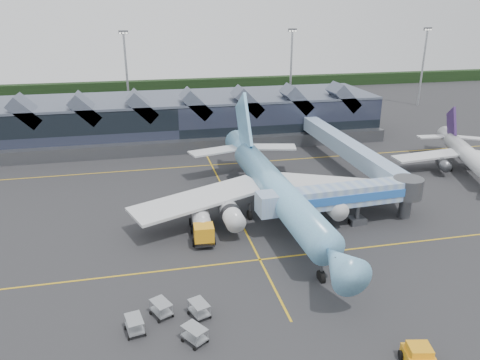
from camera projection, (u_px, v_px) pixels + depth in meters
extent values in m
plane|color=#252527|center=(245.00, 230.00, 63.37)|extent=(260.00, 260.00, 0.00)
cube|color=gold|center=(260.00, 260.00, 56.06)|extent=(120.00, 0.25, 0.01)
cube|color=gold|center=(212.00, 165.00, 88.94)|extent=(120.00, 0.25, 0.01)
cube|color=gold|center=(230.00, 202.00, 72.50)|extent=(0.25, 60.00, 0.01)
cube|color=black|center=(174.00, 86.00, 163.11)|extent=(260.00, 4.00, 4.00)
cube|color=black|center=(175.00, 119.00, 104.60)|extent=(90.00, 20.00, 9.00)
cube|color=#4D5566|center=(174.00, 98.00, 102.93)|extent=(90.00, 20.00, 0.60)
cube|color=#515358|center=(180.00, 147.00, 95.68)|extent=(90.00, 2.50, 2.60)
cube|color=#4D5566|center=(27.00, 111.00, 90.63)|extent=(6.43, 6.00, 6.43)
cube|color=#4D5566|center=(86.00, 108.00, 92.86)|extent=(6.43, 6.00, 6.43)
cube|color=#4D5566|center=(142.00, 106.00, 95.09)|extent=(6.43, 6.00, 6.43)
cube|color=#4D5566|center=(196.00, 103.00, 97.32)|extent=(6.43, 6.00, 6.43)
cube|color=#4D5566|center=(247.00, 101.00, 99.55)|extent=(6.43, 6.00, 6.43)
cube|color=#4D5566|center=(296.00, 99.00, 101.78)|extent=(6.43, 6.00, 6.43)
cube|color=#4D5566|center=(343.00, 97.00, 104.01)|extent=(6.43, 6.00, 6.43)
cylinder|color=#95989D|center=(127.00, 76.00, 122.19)|extent=(0.56, 0.56, 22.00)
cube|color=#515358|center=(123.00, 32.00, 118.30)|extent=(2.40, 0.50, 0.90)
cylinder|color=#95989D|center=(291.00, 71.00, 131.31)|extent=(0.56, 0.56, 22.00)
cube|color=#515358|center=(292.00, 30.00, 127.42)|extent=(2.40, 0.50, 0.90)
cylinder|color=#95989D|center=(423.00, 68.00, 137.59)|extent=(0.56, 0.56, 22.00)
cube|color=#515358|center=(428.00, 29.00, 133.70)|extent=(2.40, 0.50, 0.90)
cylinder|color=#67A3D1|center=(277.00, 191.00, 64.77)|extent=(4.95, 33.95, 4.18)
cone|color=#67A3D1|center=(339.00, 263.00, 46.76)|extent=(4.31, 5.90, 4.18)
cube|color=black|center=(343.00, 258.00, 45.79)|extent=(1.59, 0.37, 0.48)
cone|color=#67A3D1|center=(241.00, 147.00, 83.56)|extent=(4.35, 7.83, 4.18)
cube|color=silver|center=(200.00, 199.00, 63.92)|extent=(20.00, 12.21, 1.38)
cube|color=silver|center=(343.00, 185.00, 68.70)|extent=(20.00, 11.48, 1.38)
cylinder|color=silver|center=(231.00, 215.00, 61.61)|extent=(2.72, 5.86, 2.59)
cylinder|color=silver|center=(331.00, 204.00, 64.80)|extent=(2.72, 5.86, 2.59)
cube|color=#67A3D1|center=(244.00, 125.00, 80.26)|extent=(0.74, 10.70, 11.51)
cube|color=silver|center=(214.00, 151.00, 81.09)|extent=(9.29, 5.56, 0.27)
cube|color=silver|center=(271.00, 147.00, 83.39)|extent=(9.24, 5.22, 0.27)
cylinder|color=#515358|center=(322.00, 271.00, 51.44)|extent=(0.31, 0.31, 2.42)
cylinder|color=#515358|center=(250.00, 211.00, 66.46)|extent=(0.31, 0.31, 2.42)
cylinder|color=#515358|center=(297.00, 206.00, 68.05)|extent=(0.31, 0.31, 2.42)
cylinder|color=black|center=(321.00, 277.00, 51.71)|extent=(0.53, 1.56, 1.55)
cylinder|color=silver|center=(469.00, 156.00, 83.73)|extent=(9.51, 20.63, 2.97)
cone|color=silver|center=(448.00, 136.00, 95.52)|extent=(4.34, 5.45, 2.97)
cube|color=silver|center=(427.00, 156.00, 85.51)|extent=(12.40, 4.04, 0.99)
cylinder|color=#515358|center=(443.00, 164.00, 83.28)|extent=(2.89, 3.97, 1.84)
cube|color=#30194C|center=(451.00, 124.00, 93.45)|extent=(2.57, 6.46, 7.24)
cube|color=silver|center=(432.00, 137.00, 95.04)|extent=(5.81, 2.55, 0.25)
cube|color=silver|center=(466.00, 138.00, 94.35)|extent=(5.88, 4.81, 0.25)
cylinder|color=#515358|center=(451.00, 166.00, 85.65)|extent=(0.28, 0.28, 1.72)
cylinder|color=#515358|center=(479.00, 167.00, 85.13)|extent=(0.28, 0.28, 1.72)
cube|color=#7A98CC|center=(340.00, 196.00, 63.06)|extent=(19.13, 3.96, 2.75)
cube|color=blue|center=(346.00, 200.00, 61.74)|extent=(18.97, 1.23, 1.14)
cube|color=#7A98CC|center=(267.00, 204.00, 60.39)|extent=(2.64, 3.18, 2.85)
cylinder|color=#515358|center=(358.00, 208.00, 64.59)|extent=(0.66, 0.66, 4.51)
cube|color=#515358|center=(357.00, 220.00, 65.23)|extent=(2.39, 2.03, 0.85)
cylinder|color=black|center=(350.00, 222.00, 65.02)|extent=(0.43, 0.88, 0.85)
cylinder|color=black|center=(363.00, 220.00, 65.51)|extent=(0.43, 0.88, 0.85)
cylinder|color=#515358|center=(408.00, 188.00, 65.74)|extent=(4.18, 4.18, 2.85)
cylinder|color=#515358|center=(406.00, 202.00, 66.53)|extent=(1.71, 1.71, 4.51)
cube|color=black|center=(202.00, 229.00, 61.99)|extent=(2.92, 9.30, 0.51)
cube|color=orange|center=(204.00, 234.00, 58.41)|extent=(2.56, 2.37, 2.25)
cube|color=black|center=(204.00, 233.00, 57.47)|extent=(2.25, 0.27, 1.02)
cylinder|color=silver|center=(201.00, 216.00, 62.63)|extent=(2.65, 6.03, 2.35)
sphere|color=silver|center=(199.00, 207.00, 65.36)|extent=(2.25, 2.25, 2.25)
sphere|color=silver|center=(203.00, 225.00, 59.90)|extent=(2.25, 2.25, 2.25)
cylinder|color=black|center=(194.00, 242.00, 59.05)|extent=(0.41, 1.04, 1.02)
cylinder|color=black|center=(214.00, 241.00, 59.45)|extent=(0.41, 1.04, 1.02)
cylinder|color=black|center=(192.00, 230.00, 62.35)|extent=(0.41, 1.04, 1.02)
cylinder|color=black|center=(211.00, 228.00, 62.74)|extent=(0.41, 1.04, 1.02)
cylinder|color=black|center=(191.00, 222.00, 64.70)|extent=(0.41, 1.04, 1.02)
cylinder|color=black|center=(209.00, 220.00, 65.10)|extent=(0.41, 1.04, 1.02)
cube|color=orange|center=(420.00, 350.00, 39.27)|extent=(2.19, 2.03, 0.73)
cylinder|color=black|center=(401.00, 355.00, 40.24)|extent=(0.48, 0.89, 0.84)
cylinder|color=black|center=(429.00, 355.00, 40.27)|extent=(0.48, 0.89, 0.84)
cube|color=#9C9FA4|center=(161.00, 311.00, 45.80)|extent=(2.28, 2.67, 0.15)
cube|color=#9C9FA4|center=(161.00, 303.00, 45.45)|extent=(2.28, 2.67, 0.08)
cylinder|color=black|center=(164.00, 307.00, 46.99)|extent=(0.27, 0.39, 0.37)
cube|color=#9C9FA4|center=(199.00, 312.00, 45.71)|extent=(2.12, 2.62, 0.15)
cube|color=#9C9FA4|center=(199.00, 303.00, 45.36)|extent=(2.12, 2.62, 0.08)
cylinder|color=black|center=(202.00, 308.00, 46.88)|extent=(0.24, 0.39, 0.37)
cube|color=#9C9FA4|center=(135.00, 328.00, 43.44)|extent=(1.85, 2.50, 0.15)
cube|color=#9C9FA4|center=(134.00, 319.00, 43.09)|extent=(1.85, 2.50, 0.08)
cylinder|color=black|center=(142.00, 324.00, 44.57)|extent=(0.19, 0.39, 0.37)
cube|color=#9C9FA4|center=(195.00, 337.00, 42.23)|extent=(2.47, 2.69, 0.15)
cube|color=#9C9FA4|center=(194.00, 328.00, 41.88)|extent=(2.47, 2.69, 0.08)
cylinder|color=black|center=(195.00, 332.00, 43.42)|extent=(0.31, 0.38, 0.37)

